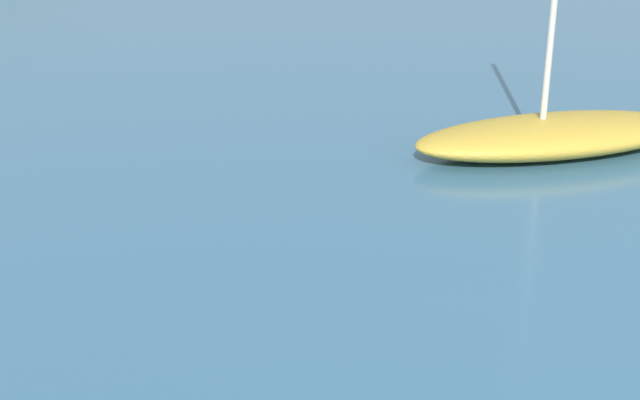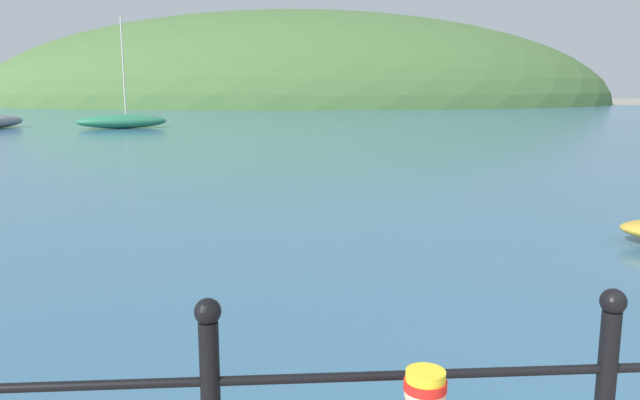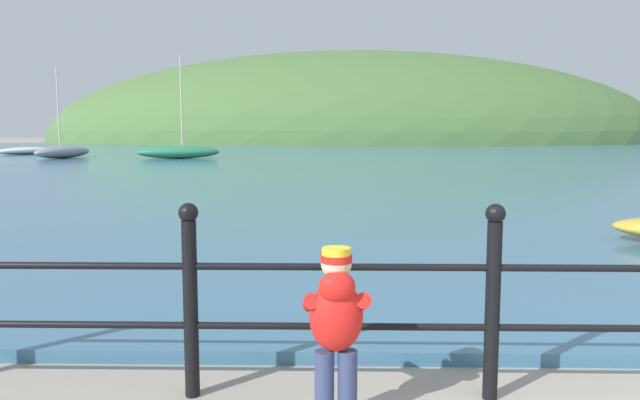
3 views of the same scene
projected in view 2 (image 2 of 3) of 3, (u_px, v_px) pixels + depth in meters
The scene contains 3 objects.
water at pixel (329, 125), 33.05m from camera, with size 80.00×60.00×0.10m, color #386684.
far_hillside at pixel (301, 105), 69.52m from camera, with size 69.22×38.07×20.17m.
boat_far_left at pixel (122, 121), 29.76m from camera, with size 4.29×2.04×5.20m.
Camera 2 is at (-2.80, -1.11, 2.12)m, focal length 35.00 mm.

